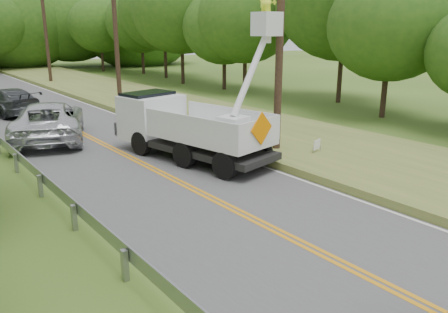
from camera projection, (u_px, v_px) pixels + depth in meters
ground at (412, 300)px, 8.57m from camera, size 140.00×140.00×0.00m
road at (112, 149)px, 19.25m from camera, size 7.20×96.00×0.03m
guardrail at (6, 147)px, 17.44m from camera, size 0.18×48.00×0.77m
utility_poles at (172, 23)px, 22.99m from camera, size 1.60×43.30×10.00m
tall_grass_verge at (239, 125)px, 23.35m from camera, size 7.00×96.00×0.30m
treeline_right at (229, 15)px, 36.23m from camera, size 12.20×53.98×11.16m
bucket_truck at (182, 118)px, 17.92m from camera, size 4.58×7.26×6.80m
suv_silver at (49, 121)px, 20.54m from camera, size 5.02×7.01×1.77m
suv_darkgrey at (8, 101)px, 26.67m from camera, size 3.10×5.67×1.56m
yard_sign at (317, 145)px, 17.58m from camera, size 0.54×0.18×0.80m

